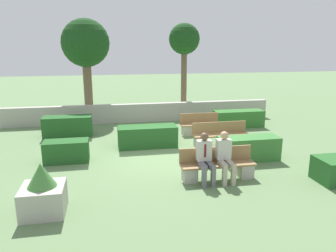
{
  "coord_description": "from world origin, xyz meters",
  "views": [
    {
      "loc": [
        -1.6,
        -9.87,
        3.54
      ],
      "look_at": [
        0.38,
        0.5,
        0.9
      ],
      "focal_mm": 35.0,
      "sensor_mm": 36.0,
      "label": 1
    }
  ],
  "objects_px": {
    "planter_corner_left": "(43,193)",
    "person_seated_woman": "(225,154)",
    "bench_right_side": "(221,137)",
    "bench_front": "(217,167)",
    "bench_left_side": "(200,127)",
    "tree_center_left": "(184,42)",
    "person_seated_man": "(205,156)",
    "tree_leftmost": "(85,45)"
  },
  "relations": [
    {
      "from": "bench_front",
      "to": "tree_leftmost",
      "type": "bearing_deg",
      "value": 112.99
    },
    {
      "from": "person_seated_woman",
      "to": "planter_corner_left",
      "type": "bearing_deg",
      "value": -167.89
    },
    {
      "from": "bench_left_side",
      "to": "tree_center_left",
      "type": "relative_size",
      "value": 0.35
    },
    {
      "from": "bench_front",
      "to": "planter_corner_left",
      "type": "height_order",
      "value": "planter_corner_left"
    },
    {
      "from": "bench_left_side",
      "to": "planter_corner_left",
      "type": "xyz_separation_m",
      "value": [
        -5.1,
        -5.53,
        0.16
      ]
    },
    {
      "from": "bench_front",
      "to": "bench_right_side",
      "type": "relative_size",
      "value": 1.01
    },
    {
      "from": "bench_front",
      "to": "tree_leftmost",
      "type": "relative_size",
      "value": 0.43
    },
    {
      "from": "tree_leftmost",
      "to": "bench_front",
      "type": "bearing_deg",
      "value": -67.01
    },
    {
      "from": "bench_front",
      "to": "bench_left_side",
      "type": "bearing_deg",
      "value": 79.56
    },
    {
      "from": "bench_left_side",
      "to": "tree_leftmost",
      "type": "relative_size",
      "value": 0.34
    },
    {
      "from": "person_seated_man",
      "to": "planter_corner_left",
      "type": "height_order",
      "value": "person_seated_man"
    },
    {
      "from": "bench_right_side",
      "to": "tree_center_left",
      "type": "xyz_separation_m",
      "value": [
        -0.06,
        5.45,
        3.32
      ]
    },
    {
      "from": "person_seated_woman",
      "to": "tree_center_left",
      "type": "distance_m",
      "value": 8.93
    },
    {
      "from": "person_seated_man",
      "to": "planter_corner_left",
      "type": "distance_m",
      "value": 4.01
    },
    {
      "from": "bench_front",
      "to": "person_seated_woman",
      "type": "xyz_separation_m",
      "value": [
        0.14,
        -0.14,
        0.4
      ]
    },
    {
      "from": "person_seated_man",
      "to": "tree_center_left",
      "type": "height_order",
      "value": "tree_center_left"
    },
    {
      "from": "bench_right_side",
      "to": "bench_front",
      "type": "bearing_deg",
      "value": -103.66
    },
    {
      "from": "planter_corner_left",
      "to": "person_seated_woman",
      "type": "bearing_deg",
      "value": 12.11
    },
    {
      "from": "bench_right_side",
      "to": "planter_corner_left",
      "type": "relative_size",
      "value": 1.78
    },
    {
      "from": "bench_left_side",
      "to": "person_seated_woman",
      "type": "bearing_deg",
      "value": -95.19
    },
    {
      "from": "bench_front",
      "to": "bench_right_side",
      "type": "height_order",
      "value": "same"
    },
    {
      "from": "planter_corner_left",
      "to": "tree_leftmost",
      "type": "relative_size",
      "value": 0.24
    },
    {
      "from": "person_seated_man",
      "to": "bench_front",
      "type": "bearing_deg",
      "value": 19.43
    },
    {
      "from": "person_seated_woman",
      "to": "planter_corner_left",
      "type": "height_order",
      "value": "person_seated_woman"
    },
    {
      "from": "bench_right_side",
      "to": "person_seated_woman",
      "type": "relative_size",
      "value": 1.52
    },
    {
      "from": "person_seated_woman",
      "to": "bench_right_side",
      "type": "bearing_deg",
      "value": 72.15
    },
    {
      "from": "planter_corner_left",
      "to": "tree_center_left",
      "type": "distance_m",
      "value": 11.21
    },
    {
      "from": "bench_right_side",
      "to": "planter_corner_left",
      "type": "bearing_deg",
      "value": -136.44
    },
    {
      "from": "tree_leftmost",
      "to": "tree_center_left",
      "type": "relative_size",
      "value": 1.05
    },
    {
      "from": "bench_front",
      "to": "person_seated_man",
      "type": "height_order",
      "value": "person_seated_man"
    },
    {
      "from": "planter_corner_left",
      "to": "tree_center_left",
      "type": "bearing_deg",
      "value": 60.39
    },
    {
      "from": "bench_front",
      "to": "bench_left_side",
      "type": "distance_m",
      "value": 4.52
    },
    {
      "from": "bench_left_side",
      "to": "planter_corner_left",
      "type": "relative_size",
      "value": 1.42
    },
    {
      "from": "person_seated_man",
      "to": "planter_corner_left",
      "type": "relative_size",
      "value": 1.16
    },
    {
      "from": "bench_left_side",
      "to": "bench_right_side",
      "type": "distance_m",
      "value": 1.66
    },
    {
      "from": "bench_left_side",
      "to": "person_seated_woman",
      "type": "relative_size",
      "value": 1.21
    },
    {
      "from": "planter_corner_left",
      "to": "tree_leftmost",
      "type": "height_order",
      "value": "tree_leftmost"
    },
    {
      "from": "tree_center_left",
      "to": "bench_left_side",
      "type": "bearing_deg",
      "value": -93.15
    },
    {
      "from": "planter_corner_left",
      "to": "bench_right_side",
      "type": "bearing_deg",
      "value": 35.95
    },
    {
      "from": "bench_left_side",
      "to": "person_seated_woman",
      "type": "height_order",
      "value": "person_seated_woman"
    },
    {
      "from": "planter_corner_left",
      "to": "tree_leftmost",
      "type": "bearing_deg",
      "value": 86.81
    },
    {
      "from": "planter_corner_left",
      "to": "tree_center_left",
      "type": "relative_size",
      "value": 0.25
    }
  ]
}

